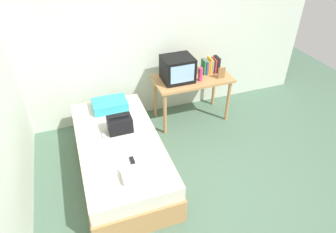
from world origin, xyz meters
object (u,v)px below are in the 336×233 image
(book_row, at_px, (210,66))
(handbag, at_px, (120,124))
(desk, at_px, (192,83))
(magazine, at_px, (116,164))
(folded_towel, at_px, (135,174))
(remote_dark, at_px, (133,162))
(picture_frame, at_px, (221,73))
(pillow, at_px, (110,105))
(tv, at_px, (178,69))
(bed, at_px, (121,156))
(remote_silver, at_px, (104,135))
(water_bottle, at_px, (200,74))

(book_row, xyz_separation_m, handbag, (-1.57, -0.70, -0.23))
(desk, xyz_separation_m, magazine, (-1.42, -1.21, -0.12))
(book_row, bearing_deg, folded_towel, -136.51)
(folded_towel, bearing_deg, remote_dark, 82.86)
(picture_frame, height_order, remote_dark, picture_frame)
(picture_frame, height_order, pillow, picture_frame)
(tv, xyz_separation_m, folded_towel, (-1.03, -1.45, -0.36))
(bed, height_order, magazine, magazine)
(desk, distance_m, picture_frame, 0.46)
(book_row, bearing_deg, magazine, -143.90)
(tv, xyz_separation_m, magazine, (-1.18, -1.21, -0.39))
(remote_silver, bearing_deg, pillow, 72.02)
(tv, distance_m, pillow, 1.09)
(water_bottle, distance_m, handbag, 1.43)
(remote_silver, bearing_deg, bed, -40.97)
(desk, xyz_separation_m, water_bottle, (0.07, -0.12, 0.19))
(tv, xyz_separation_m, book_row, (0.56, 0.06, -0.07))
(handbag, relative_size, remote_silver, 2.08)
(folded_towel, bearing_deg, picture_frame, 37.71)
(tv, bearing_deg, folded_towel, -125.44)
(handbag, bearing_deg, remote_silver, -169.84)
(picture_frame, height_order, remote_silver, picture_frame)
(water_bottle, height_order, remote_silver, water_bottle)
(picture_frame, height_order, magazine, picture_frame)
(desk, height_order, magazine, desk)
(tv, relative_size, pillow, 0.95)
(water_bottle, relative_size, book_row, 0.78)
(bed, xyz_separation_m, desk, (1.31, 0.80, 0.39))
(bed, xyz_separation_m, folded_towel, (0.04, -0.64, 0.30))
(magazine, bearing_deg, water_bottle, 35.95)
(desk, height_order, picture_frame, picture_frame)
(picture_frame, distance_m, pillow, 1.69)
(desk, bearing_deg, tv, 179.21)
(magazine, bearing_deg, book_row, 36.10)
(pillow, xyz_separation_m, magazine, (-0.15, -1.12, -0.06))
(bed, distance_m, folded_towel, 0.71)
(water_bottle, height_order, magazine, water_bottle)
(picture_frame, distance_m, remote_silver, 1.95)
(desk, relative_size, handbag, 3.87)
(remote_dark, distance_m, remote_silver, 0.61)
(handbag, bearing_deg, folded_towel, -91.44)
(picture_frame, relative_size, folded_towel, 0.60)
(water_bottle, bearing_deg, book_row, 37.00)
(desk, height_order, book_row, book_row)
(handbag, relative_size, folded_towel, 1.07)
(remote_dark, bearing_deg, tv, 51.01)
(tv, distance_m, remote_dark, 1.64)
(pillow, height_order, remote_dark, pillow)
(bed, distance_m, desk, 1.58)
(handbag, xyz_separation_m, remote_dark, (0.01, -0.61, -0.09))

